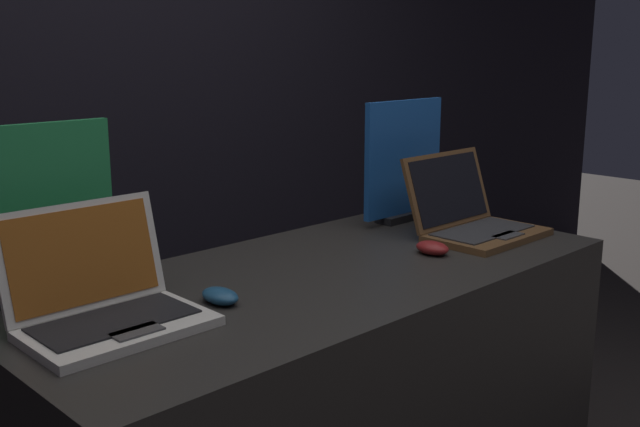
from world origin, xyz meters
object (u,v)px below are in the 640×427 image
object	(u,v)px
laptop_front	(104,299)
promo_stand_back	(403,164)
mouse_front	(220,296)
mouse_back	(432,248)
laptop_back	(472,217)
promo_stand_front	(47,217)

from	to	relation	value
laptop_front	promo_stand_back	xyz separation A→B (m)	(1.17, 0.18, 0.13)
mouse_front	promo_stand_back	world-z (taller)	promo_stand_back
promo_stand_back	mouse_back	bearing A→B (deg)	-128.52
laptop_front	laptop_back	bearing A→B (deg)	-4.39
laptop_front	promo_stand_front	xyz separation A→B (m)	(0.00, 0.24, 0.13)
laptop_back	promo_stand_back	world-z (taller)	promo_stand_back
promo_stand_front	mouse_back	bearing A→B (deg)	-22.62
promo_stand_front	promo_stand_back	size ratio (longest dim) A/B	1.02
mouse_back	promo_stand_back	bearing A→B (deg)	51.48
promo_stand_front	promo_stand_back	world-z (taller)	promo_stand_front
promo_stand_front	promo_stand_back	xyz separation A→B (m)	(1.17, -0.06, -0.00)
mouse_front	laptop_back	distance (m)	0.92
mouse_front	promo_stand_front	bearing A→B (deg)	130.47
laptop_back	promo_stand_back	bearing A→B (deg)	90.00
mouse_front	laptop_back	world-z (taller)	laptop_back
laptop_front	laptop_back	distance (m)	1.17
mouse_front	laptop_back	bearing A→B (deg)	-2.22
promo_stand_back	laptop_front	bearing A→B (deg)	-171.17
laptop_back	mouse_front	bearing A→B (deg)	177.78
laptop_front	promo_stand_front	distance (m)	0.28
laptop_front	mouse_back	bearing A→B (deg)	-8.67
laptop_front	promo_stand_back	world-z (taller)	promo_stand_back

